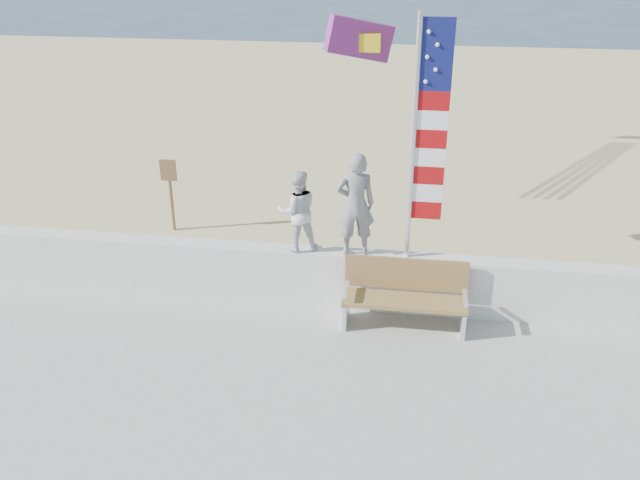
% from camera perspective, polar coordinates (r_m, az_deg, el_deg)
% --- Properties ---
extents(ground, '(220.00, 220.00, 0.00)m').
position_cam_1_polar(ground, '(9.18, -2.97, -12.32)').
color(ground, '#283A51').
rests_on(ground, ground).
extents(sand, '(90.00, 40.00, 0.08)m').
position_cam_1_polar(sand, '(17.14, 2.93, 6.05)').
color(sand, '#C5B883').
rests_on(sand, ground).
extents(seawall, '(30.00, 0.35, 0.90)m').
position_cam_1_polar(seawall, '(10.50, -0.92, -3.05)').
color(seawall, silver).
rests_on(seawall, boardwalk).
extents(adult, '(0.64, 0.49, 1.57)m').
position_cam_1_polar(adult, '(9.90, 3.00, 3.01)').
color(adult, slate).
rests_on(adult, seawall).
extents(child, '(0.74, 0.66, 1.26)m').
position_cam_1_polar(child, '(10.07, -1.89, 2.45)').
color(child, silver).
rests_on(child, seawall).
extents(bench, '(1.80, 0.57, 1.00)m').
position_cam_1_polar(bench, '(9.96, 7.18, -4.53)').
color(bench, olive).
rests_on(bench, boardwalk).
extents(flag, '(0.50, 0.08, 3.50)m').
position_cam_1_polar(flag, '(9.51, 8.66, 9.00)').
color(flag, silver).
rests_on(flag, seawall).
extents(parafoil_kite, '(1.12, 0.68, 0.76)m').
position_cam_1_polar(parafoil_kite, '(11.05, 3.43, 16.54)').
color(parafoil_kite, red).
rests_on(parafoil_kite, ground).
extents(sign, '(0.32, 0.07, 1.46)m').
position_cam_1_polar(sign, '(13.45, -12.51, 4.22)').
color(sign, olive).
rests_on(sign, sand).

